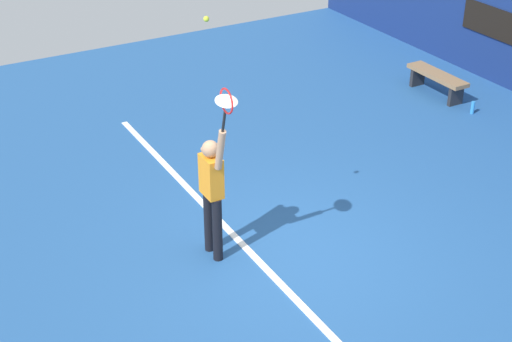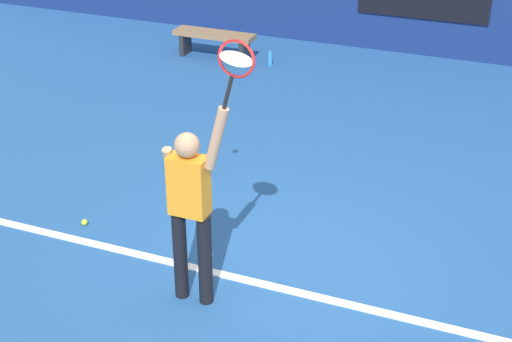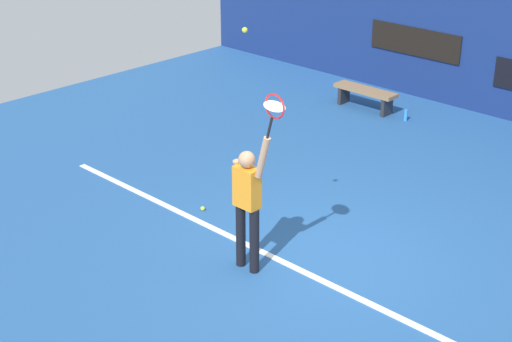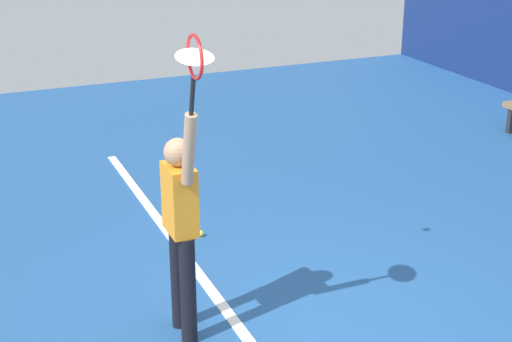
{
  "view_description": "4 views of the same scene",
  "coord_description": "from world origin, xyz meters",
  "px_view_note": "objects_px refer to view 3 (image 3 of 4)",
  "views": [
    {
      "loc": [
        6.89,
        -4.43,
        5.85
      ],
      "look_at": [
        -0.69,
        -0.11,
        1.0
      ],
      "focal_mm": 52.71,
      "sensor_mm": 36.0,
      "label": 1
    },
    {
      "loc": [
        2.18,
        -6.05,
        4.39
      ],
      "look_at": [
        -0.15,
        -0.27,
        1.14
      ],
      "focal_mm": 54.33,
      "sensor_mm": 36.0,
      "label": 2
    },
    {
      "loc": [
        5.67,
        -7.17,
        5.42
      ],
      "look_at": [
        -0.7,
        -0.51,
        1.27
      ],
      "focal_mm": 54.05,
      "sensor_mm": 36.0,
      "label": 3
    },
    {
      "loc": [
        4.69,
        -2.45,
        3.5
      ],
      "look_at": [
        -0.76,
        -0.11,
        1.25
      ],
      "focal_mm": 53.78,
      "sensor_mm": 36.0,
      "label": 4
    }
  ],
  "objects_px": {
    "tennis_racket": "(274,109)",
    "tennis_ball": "(245,30)",
    "tennis_player": "(248,200)",
    "spare_ball": "(203,209)",
    "water_bottle": "(406,115)",
    "court_bench": "(365,94)"
  },
  "relations": [
    {
      "from": "spare_ball",
      "to": "water_bottle",
      "type": "bearing_deg",
      "value": 89.58
    },
    {
      "from": "tennis_player",
      "to": "tennis_ball",
      "type": "bearing_deg",
      "value": 156.92
    },
    {
      "from": "court_bench",
      "to": "water_bottle",
      "type": "height_order",
      "value": "court_bench"
    },
    {
      "from": "tennis_racket",
      "to": "spare_ball",
      "type": "relative_size",
      "value": 9.21
    },
    {
      "from": "tennis_player",
      "to": "court_bench",
      "type": "height_order",
      "value": "tennis_player"
    },
    {
      "from": "tennis_player",
      "to": "water_bottle",
      "type": "relative_size",
      "value": 8.26
    },
    {
      "from": "water_bottle",
      "to": "spare_ball",
      "type": "bearing_deg",
      "value": -90.42
    },
    {
      "from": "court_bench",
      "to": "tennis_player",
      "type": "bearing_deg",
      "value": -66.89
    },
    {
      "from": "tennis_player",
      "to": "tennis_ball",
      "type": "xyz_separation_m",
      "value": [
        -0.05,
        0.02,
        2.21
      ]
    },
    {
      "from": "tennis_racket",
      "to": "tennis_player",
      "type": "bearing_deg",
      "value": 179.46
    },
    {
      "from": "spare_ball",
      "to": "court_bench",
      "type": "bearing_deg",
      "value": 100.06
    },
    {
      "from": "tennis_player",
      "to": "tennis_racket",
      "type": "xyz_separation_m",
      "value": [
        0.45,
        -0.0,
        1.36
      ]
    },
    {
      "from": "tennis_racket",
      "to": "court_bench",
      "type": "relative_size",
      "value": 0.45
    },
    {
      "from": "tennis_racket",
      "to": "court_bench",
      "type": "distance_m",
      "value": 7.22
    },
    {
      "from": "tennis_racket",
      "to": "tennis_ball",
      "type": "height_order",
      "value": "tennis_ball"
    },
    {
      "from": "tennis_player",
      "to": "court_bench",
      "type": "bearing_deg",
      "value": 113.11
    },
    {
      "from": "court_bench",
      "to": "water_bottle",
      "type": "xyz_separation_m",
      "value": [
        1.01,
        0.0,
        -0.22
      ]
    },
    {
      "from": "tennis_racket",
      "to": "water_bottle",
      "type": "height_order",
      "value": "tennis_racket"
    },
    {
      "from": "tennis_racket",
      "to": "tennis_ball",
      "type": "relative_size",
      "value": 9.21
    },
    {
      "from": "tennis_racket",
      "to": "water_bottle",
      "type": "distance_m",
      "value": 6.92
    },
    {
      "from": "spare_ball",
      "to": "tennis_player",
      "type": "bearing_deg",
      "value": -23.31
    },
    {
      "from": "tennis_ball",
      "to": "water_bottle",
      "type": "relative_size",
      "value": 0.28
    }
  ]
}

